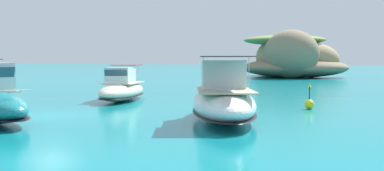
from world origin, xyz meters
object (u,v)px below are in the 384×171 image
islet_large (291,58)px  motorboat_white (223,100)px  motorboat_cream (122,89)px  channel_buoy (309,103)px

islet_large → motorboat_white: 55.58m
motorboat_white → motorboat_cream: (-10.46, 6.88, -0.17)m
islet_large → channel_buoy: bearing=-73.4°
motorboat_cream → channel_buoy: (12.86, 0.09, -0.45)m
motorboat_white → channel_buoy: (2.40, 6.96, -0.62)m
islet_large → motorboat_cream: 47.48m
channel_buoy → motorboat_cream: bearing=-179.6°
motorboat_cream → channel_buoy: bearing=0.4°
motorboat_cream → channel_buoy: motorboat_cream is taller
islet_large → channel_buoy: (14.12, -47.33, -2.58)m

